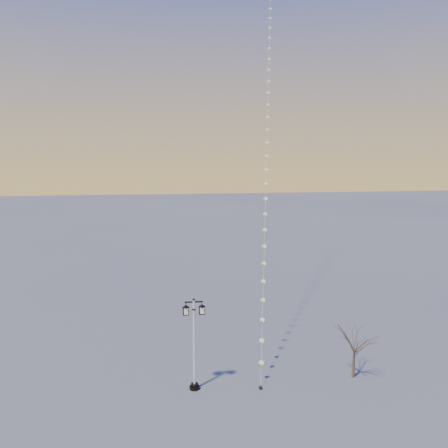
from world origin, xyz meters
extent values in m
plane|color=#5D5F5F|center=(0.00, 0.00, 0.00)|extent=(300.00, 300.00, 0.00)
cylinder|color=black|center=(-1.89, 0.03, 0.09)|extent=(0.64, 0.64, 0.18)
cylinder|color=black|center=(-1.89, 0.03, 0.26)|extent=(0.46, 0.46, 0.16)
cylinder|color=white|center=(-1.89, 0.03, 3.03)|extent=(0.15, 0.15, 5.37)
cylinder|color=black|center=(-1.89, 0.03, 5.08)|extent=(0.23, 0.23, 0.07)
cube|color=black|center=(-1.89, 0.03, 5.54)|extent=(1.09, 0.10, 0.07)
sphere|color=black|center=(-1.89, 0.03, 5.67)|extent=(0.16, 0.16, 0.16)
pyramid|color=black|center=(-2.37, 0.04, 5.37)|extent=(0.50, 0.50, 0.16)
cube|color=beige|center=(-2.37, 0.04, 5.01)|extent=(0.30, 0.30, 0.39)
cube|color=black|center=(-2.37, 0.04, 4.80)|extent=(0.34, 0.34, 0.05)
pyramid|color=black|center=(-1.41, 0.01, 5.37)|extent=(0.50, 0.50, 0.16)
cube|color=beige|center=(-1.41, 0.01, 5.01)|extent=(0.30, 0.30, 0.39)
cube|color=black|center=(-1.41, 0.01, 4.80)|extent=(0.34, 0.34, 0.05)
cone|color=brown|center=(8.39, -0.06, 0.94)|extent=(0.22, 0.22, 1.88)
cylinder|color=black|center=(2.10, -0.65, 0.10)|extent=(0.21, 0.21, 0.21)
cylinder|color=black|center=(2.10, -0.65, 0.13)|extent=(0.03, 0.03, 0.26)
cone|color=orange|center=(6.61, 16.00, 19.19)|extent=(0.08, 0.08, 0.29)
cylinder|color=white|center=(2.10, -0.65, 0.62)|extent=(0.02, 0.02, 0.82)
camera|label=1|loc=(-4.25, -26.09, 14.09)|focal=36.54mm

